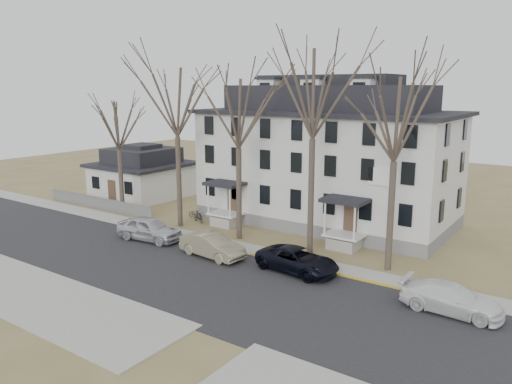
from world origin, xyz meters
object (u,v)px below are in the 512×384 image
Objects in this scene: boarding_house at (327,158)px; car_silver at (149,229)px; small_house at (143,175)px; tree_far_left at (176,97)px; bicycle_right at (198,217)px; tree_center at (314,87)px; bicycle_left at (195,214)px; tree_mid_left at (238,109)px; tree_mid_right at (397,114)px; car_navy at (297,261)px; car_white at (451,299)px; tree_bungalow at (118,122)px; car_tan at (212,246)px.

car_silver is (-8.10, -12.38, -4.51)m from boarding_house.
small_house is at bearing 42.49° from car_silver.
tree_far_left reaches higher than car_silver.
tree_far_left is at bearing 179.06° from bicycle_right.
bicycle_right is at bearing -141.87° from boarding_house.
tree_center is 9.66× the size of bicycle_left.
tree_mid_left is 1.00× the size of tree_mid_right.
small_house is 0.63× the size of tree_far_left.
tree_center is at bearing -69.80° from boarding_house.
tree_mid_left is at bearing 69.68° from car_navy.
tree_mid_left is 2.56× the size of car_white.
tree_bungalow is 11.53m from car_silver.
tree_mid_right is 10.53m from car_navy.
small_house is at bearing 88.07° from bicycle_right.
tree_bungalow is at bearing -57.16° from small_house.
tree_center is 5.70m from tree_mid_right.
tree_mid_right is at bearing -82.01° from car_silver.
tree_center is 15.14m from car_white.
bicycle_left is at bearing 72.70° from car_navy.
tree_far_left is 7.34m from tree_bungalow.
tree_mid_right is 14.36m from car_tan.
small_house is at bearing -174.41° from boarding_house.
boarding_house is 12.19m from bicycle_left.
tree_mid_right is 19.22m from car_silver.
boarding_house is 2.39× the size of small_house.
tree_mid_left is (6.00, 0.00, -0.74)m from tree_far_left.
small_house reaches higher than bicycle_right.
bicycle_right is (0.59, 1.56, -9.88)m from tree_far_left.
tree_far_left reaches higher than small_house.
car_silver is at bearing -77.92° from tree_far_left.
tree_far_left is 16.64m from car_navy.
tree_far_left is 6.05m from tree_mid_left.
car_white is (15.19, 0.38, -0.07)m from car_tan.
tree_mid_left reaches higher than car_navy.
tree_center reaches higher than car_navy.
tree_mid_left reaches higher than tree_bungalow.
tree_bungalow reaches higher than small_house.
tree_mid_left is at bearing 180.00° from tree_center.
car_silver is at bearing -28.14° from tree_bungalow.
tree_bungalow is (4.00, -6.20, 5.87)m from small_house.
tree_mid_right is at bearing 50.56° from car_white.
boarding_house is at bearing 48.42° from car_white.
tree_bungalow is at bearing 180.00° from tree_far_left.
car_tan is (-4.93, -4.45, -10.30)m from tree_center.
car_white reaches higher than bicycle_right.
tree_far_left reaches higher than bicycle_right.
tree_far_left is at bearing 180.00° from tree_mid_left.
boarding_house is 1.63× the size of tree_mid_left.
tree_mid_left is at bearing 0.00° from tree_bungalow.
small_house is 34.84m from car_white.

